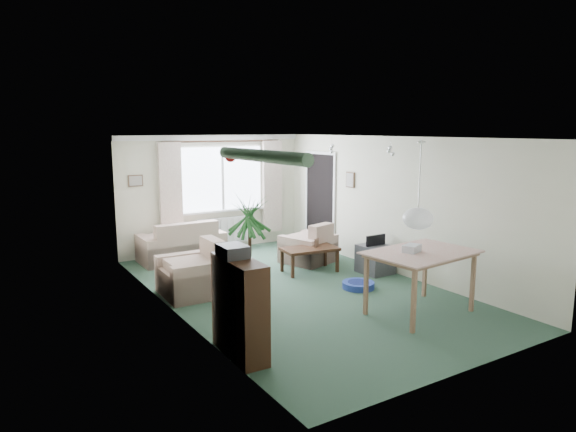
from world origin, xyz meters
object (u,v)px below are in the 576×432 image
armchair_corner (308,242)px  tv_cube (375,259)px  pet_bed (358,285)px  dining_table (420,283)px  coffee_table (310,260)px  armchair_left (192,268)px  bookshelf (240,308)px  houseplant (250,249)px  sofa (181,241)px

armchair_corner → tv_cube: armchair_corner is taller
pet_bed → dining_table: bearing=-89.9°
coffee_table → tv_cube: (0.95, -0.67, 0.03)m
armchair_left → coffee_table: size_ratio=0.96×
bookshelf → tv_cube: (3.54, 1.74, -0.31)m
bookshelf → houseplant: (0.96, 1.57, 0.24)m
armchair_left → pet_bed: (2.37, -1.12, -0.37)m
houseplant → tv_cube: houseplant is taller
sofa → pet_bed: 3.66m
tv_cube → dining_table: bearing=-115.0°
houseplant → armchair_left: bearing=129.7°
bookshelf → coffee_table: bearing=44.8°
sofa → armchair_corner: (2.02, -1.39, -0.01)m
pet_bed → sofa: bearing=119.3°
dining_table → bookshelf: bearing=177.8°
houseplant → dining_table: bearing=-43.7°
dining_table → tv_cube: dining_table is taller
sofa → coffee_table: bearing=130.0°
tv_cube → houseplant: bearing=-177.2°
dining_table → tv_cube: (0.82, 1.85, -0.18)m
armchair_left → tv_cube: 3.26m
coffee_table → pet_bed: bearing=-84.1°
houseplant → pet_bed: 1.94m
sofa → pet_bed: size_ratio=3.07×
armchair_corner → armchair_left: 2.70m
armchair_left → tv_cube: armchair_left is taller
dining_table → armchair_corner: bearing=85.7°
sofa → bookshelf: bookshelf is taller
coffee_table → bookshelf: (-2.59, -2.41, 0.34)m
sofa → pet_bed: bearing=119.2°
bookshelf → dining_table: (2.72, -0.11, -0.13)m
coffee_table → houseplant: size_ratio=0.62×
pet_bed → bookshelf: bearing=-156.1°
armchair_left → dining_table: dining_table is taller
sofa → dining_table: dining_table is taller
coffee_table → armchair_corner: bearing=58.2°
bookshelf → pet_bed: 3.01m
armchair_corner → tv_cube: bearing=97.8°
dining_table → tv_cube: bearing=66.0°
coffee_table → dining_table: 2.53m
dining_table → armchair_left: bearing=134.4°
armchair_corner → sofa: bearing=-52.0°
bookshelf → dining_table: size_ratio=0.82×
coffee_table → bookshelf: bearing=-137.0°
dining_table → pet_bed: bearing=90.1°
coffee_table → dining_table: dining_table is taller
armchair_corner → coffee_table: bearing=40.8°
bookshelf → tv_cube: size_ratio=2.04×
coffee_table → houseplant: (-1.63, -0.84, 0.58)m
sofa → bookshelf: 4.49m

